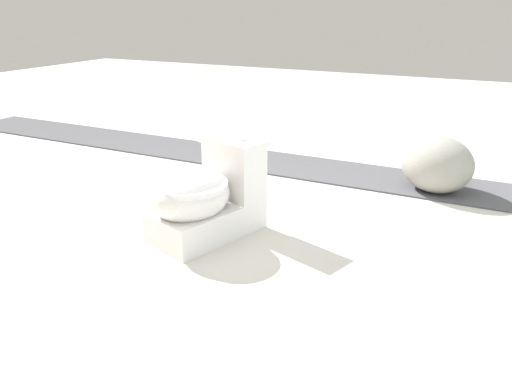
{
  "coord_description": "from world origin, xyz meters",
  "views": [
    {
      "loc": [
        2.09,
        1.38,
        1.19
      ],
      "look_at": [
        -0.02,
        0.33,
        0.3
      ],
      "focal_mm": 35.0,
      "sensor_mm": 36.0,
      "label": 1
    }
  ],
  "objects": [
    {
      "name": "toilet",
      "position": [
        -0.02,
        0.03,
        0.22
      ],
      "size": [
        0.71,
        0.55,
        0.52
      ],
      "rotation": [
        0.0,
        0.0,
        -0.31
      ],
      "color": "white",
      "rests_on": "ground"
    },
    {
      "name": "ground_plane",
      "position": [
        0.0,
        0.0,
        0.0
      ],
      "size": [
        14.0,
        14.0,
        0.0
      ],
      "primitive_type": "plane",
      "color": "beige"
    },
    {
      "name": "gravel_strip",
      "position": [
        -1.37,
        0.5,
        0.01
      ],
      "size": [
        0.56,
        8.0,
        0.01
      ],
      "primitive_type": "cube",
      "color": "#4C4C51",
      "rests_on": "ground"
    },
    {
      "name": "boulder_near",
      "position": [
        -1.28,
        1.05,
        0.19
      ],
      "size": [
        0.56,
        0.6,
        0.38
      ],
      "primitive_type": "ellipsoid",
      "rotation": [
        0.0,
        0.0,
        1.2
      ],
      "color": "gray",
      "rests_on": "ground"
    }
  ]
}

